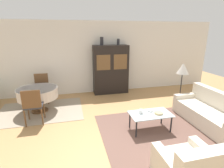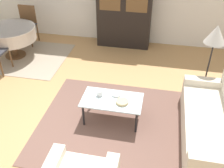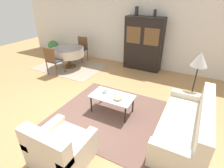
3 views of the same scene
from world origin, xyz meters
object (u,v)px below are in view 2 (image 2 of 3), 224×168
display_cabinet (124,10)px  cup (100,93)px  bowl_small (116,95)px  coffee_table (112,102)px  dining_chair_far (27,22)px  dining_table (11,34)px  floor_lamp (215,37)px  couch (216,124)px  bowl (122,102)px

display_cabinet → cup: bearing=-88.8°
cup → bowl_small: bearing=11.7°
coffee_table → dining_chair_far: (-2.76, 2.56, 0.16)m
coffee_table → dining_chair_far: 3.76m
dining_table → cup: size_ratio=11.59×
dining_table → floor_lamp: size_ratio=0.83×
couch → dining_table: bearing=67.1°
cup → bowl_small: 0.28m
cup → bowl: bearing=-17.1°
cup → dining_table: bearing=146.1°
display_cabinet → bowl_small: (0.33, -2.79, -0.46)m
bowl → floor_lamp: bearing=40.8°
display_cabinet → dining_table: (-2.48, -1.14, -0.34)m
dining_table → floor_lamp: (4.35, -0.60, 0.58)m
couch → display_cabinet: size_ratio=1.05×
coffee_table → display_cabinet: display_cabinet is taller
floor_lamp → bowl_small: 1.99m
dining_chair_far → bowl: bearing=138.3°
bowl → display_cabinet: bearing=98.8°
dining_table → floor_lamp: floor_lamp is taller
couch → dining_chair_far: (-4.40, 2.65, 0.26)m
floor_lamp → display_cabinet: bearing=137.1°
coffee_table → floor_lamp: (1.60, 1.17, 0.76)m
bowl_small → floor_lamp: bearing=34.0°
couch → coffee_table: couch is taller
display_cabinet → dining_table: display_cabinet is taller
display_cabinet → floor_lamp: bearing=-42.9°
floor_lamp → cup: bearing=-148.8°
coffee_table → bowl: bowl is taller
bowl → coffee_table: bearing=162.7°
cup → couch: bearing=-4.8°
floor_lamp → cup: (-1.82, -1.10, -0.67)m
cup → floor_lamp: bearing=31.2°
floor_lamp → bowl_small: (-1.55, -1.04, -0.70)m
display_cabinet → floor_lamp: display_cabinet is taller
bowl → cup: bearing=162.9°
coffee_table → bowl_small: 0.15m
couch → dining_table: 4.79m
dining_table → dining_chair_far: 0.79m
cup → display_cabinet: bearing=91.2°
coffee_table → couch: bearing=-3.1°
bowl_small → dining_table: bearing=149.6°
coffee_table → cup: size_ratio=10.08×
dining_table → coffee_table: bearing=-32.7°
display_cabinet → dining_table: 2.75m
bowl_small → display_cabinet: bearing=96.7°
bowl_small → cup: bearing=-168.3°
couch → dining_table: couch is taller
dining_table → bowl: size_ratio=5.71×
dining_chair_far → bowl_small: (2.81, -2.44, -0.10)m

